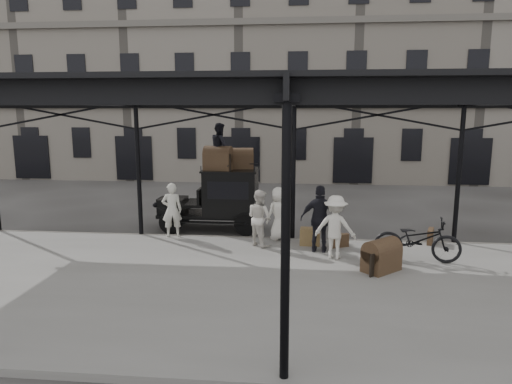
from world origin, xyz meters
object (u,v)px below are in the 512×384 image
Objects in this scene: steamer_trunk_roof_near at (218,160)px; taxi at (222,197)px; porter_left at (172,210)px; steamer_trunk_platform at (381,258)px; bicycle at (417,239)px; porter_official at (320,219)px.

taxi is at bearing 80.63° from steamer_trunk_roof_near.
taxi reaches higher than porter_left.
taxi is 1.34m from steamer_trunk_roof_near.
taxi is 2.07× the size of porter_left.
steamer_trunk_platform is at bearing -30.22° from steamer_trunk_roof_near.
steamer_trunk_platform is at bearing 138.68° from bicycle.
steamer_trunk_roof_near is at bearing 98.47° from steamer_trunk_platform.
steamer_trunk_platform is (1.49, -1.47, -0.62)m from porter_official.
bicycle reaches higher than steamer_trunk_platform.
bicycle is (7.27, -1.73, -0.29)m from porter_left.
porter_official is 2.19m from steamer_trunk_platform.
taxi is 1.88× the size of porter_official.
taxi is 3.91× the size of steamer_trunk_roof_near.
porter_official reaches higher than porter_left.
steamer_trunk_roof_near is at bearing -30.09° from porter_official.
porter_left is at bearing -126.21° from steamer_trunk_roof_near.
steamer_trunk_roof_near is (-5.98, 3.03, 1.78)m from bicycle.
steamer_trunk_platform is at bearing 141.53° from porter_left.
steamer_trunk_roof_near is at bearing -108.07° from taxi.
porter_official is 2.08× the size of steamer_trunk_roof_near.
taxi is 6.41m from steamer_trunk_platform.
steamer_trunk_roof_near is (-3.39, 2.47, 1.40)m from porter_official.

